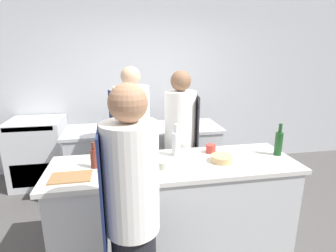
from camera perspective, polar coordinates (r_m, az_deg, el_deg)
The scene contains 17 objects.
ground_plane at distance 2.87m, azimuth 1.39°, elevation -25.12°, with size 16.00×16.00×0.00m, color #4C4947.
wall_back at distance 4.31m, azimuth -4.31°, elevation 9.24°, with size 8.00×0.06×2.80m.
prep_counter at distance 2.59m, azimuth 1.46°, elevation -17.37°, with size 2.22×0.71×0.92m.
pass_counter at distance 3.64m, azimuth -5.02°, elevation -7.30°, with size 2.04×0.68×0.92m.
oven_range at distance 4.28m, azimuth -26.23°, elevation -5.07°, with size 0.73×0.68×0.96m.
chef_at_prep_near at distance 1.77m, azimuth -7.81°, elevation -19.08°, with size 0.36×0.34×1.72m.
chef_at_stove at distance 2.97m, azimuth 2.68°, elevation -4.48°, with size 0.38×0.36×1.70m.
chef_at_pass_far at distance 2.96m, azimuth -7.66°, elevation -4.34°, with size 0.44×0.42×1.74m.
bottle_olive_oil at distance 2.50m, azimuth 1.80°, elevation -3.74°, with size 0.09×0.09×0.31m.
bottle_vinegar at distance 2.73m, azimuth 22.94°, elevation -3.36°, with size 0.07×0.07×0.31m.
bottle_wine at distance 2.14m, azimuth -3.30°, elevation -8.55°, with size 0.09×0.09×0.19m.
bottle_cooking_oil at distance 2.34m, azimuth -15.78°, elevation -6.65°, with size 0.06×0.06×0.23m.
bowl_mixing_large at distance 2.44m, azimuth 11.59°, elevation -6.97°, with size 0.20×0.20×0.06m.
bowl_prep_small at distance 2.30m, azimuth -0.71°, elevation -8.08°, with size 0.18×0.18×0.06m.
bowl_ceramic_blue at distance 2.44m, azimuth -9.73°, elevation -6.70°, with size 0.20×0.20×0.07m.
cup at distance 2.63m, azimuth 9.29°, elevation -4.89°, with size 0.10×0.10×0.08m.
cutting_board at distance 2.25m, azimuth -20.42°, elevation -10.39°, with size 0.32×0.21×0.01m.
Camera 1 is at (-0.45, -2.13, 1.87)m, focal length 28.00 mm.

